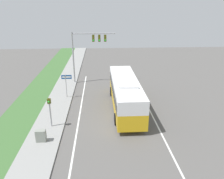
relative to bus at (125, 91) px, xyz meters
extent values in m
plane|color=#565451|center=(-1.09, -3.42, -1.85)|extent=(80.00, 80.00, 0.00)
cube|color=gray|center=(-7.29, -3.42, -1.79)|extent=(2.80, 80.00, 0.12)
cube|color=#3D6633|center=(-10.49, -3.42, -1.80)|extent=(3.60, 80.00, 0.10)
cube|color=silver|center=(-4.69, -3.42, -1.85)|extent=(0.14, 30.00, 0.01)
cube|color=silver|center=(2.51, -3.42, -1.85)|extent=(0.14, 30.00, 0.01)
cube|color=gold|center=(0.00, 0.01, -0.69)|extent=(2.54, 11.25, 1.48)
cube|color=white|center=(0.00, 0.01, 0.66)|extent=(2.54, 11.25, 1.21)
cube|color=black|center=(0.00, 0.01, 0.24)|extent=(2.58, 10.35, 0.92)
cube|color=white|center=(0.00, -0.83, 1.38)|extent=(1.78, 3.94, 0.24)
cylinder|color=black|center=(-1.22, 3.50, -1.31)|extent=(0.28, 1.07, 1.07)
cylinder|color=black|center=(1.22, 3.50, -1.31)|extent=(0.28, 1.07, 1.07)
cylinder|color=black|center=(-1.22, -3.47, -1.31)|extent=(0.28, 1.07, 1.07)
cylinder|color=black|center=(1.22, -3.47, -1.31)|extent=(0.28, 1.07, 1.07)
cylinder|color=#939399|center=(-6.14, 8.64, 1.68)|extent=(0.20, 0.20, 7.06)
cylinder|color=#939399|center=(-3.26, 8.64, 4.96)|extent=(5.77, 0.14, 0.14)
cube|color=#47470F|center=(-3.33, 8.64, 4.34)|extent=(0.32, 0.28, 0.90)
sphere|color=#1ED838|center=(-3.33, 8.46, 4.09)|extent=(0.18, 0.18, 0.18)
cube|color=#47470F|center=(-2.53, 8.64, 4.34)|extent=(0.32, 0.28, 0.90)
sphere|color=#1ED838|center=(-2.53, 8.46, 4.09)|extent=(0.18, 0.18, 0.18)
cube|color=#47470F|center=(-1.74, 8.64, 4.34)|extent=(0.32, 0.28, 0.90)
sphere|color=#1ED838|center=(-1.74, 8.46, 4.09)|extent=(0.18, 0.18, 0.18)
cylinder|color=#939399|center=(-6.98, -3.66, -0.47)|extent=(0.12, 0.12, 2.77)
cube|color=#47470F|center=(-6.98, -3.66, 0.70)|extent=(0.28, 0.24, 0.44)
sphere|color=#1ED838|center=(-6.98, -3.81, 0.70)|extent=(0.14, 0.14, 0.14)
cylinder|color=#939399|center=(-6.51, 3.07, -0.42)|extent=(0.08, 0.08, 2.87)
cube|color=#19478C|center=(-6.39, 3.07, 0.74)|extent=(1.16, 0.03, 0.47)
cube|color=white|center=(-6.39, 3.05, 0.74)|extent=(0.99, 0.01, 0.16)
cube|color=gray|center=(-7.33, -5.99, -1.24)|extent=(0.76, 0.45, 0.97)
camera|label=1|loc=(-2.66, -21.03, 8.19)|focal=35.00mm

